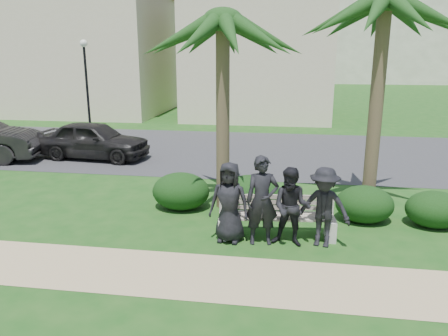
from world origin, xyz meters
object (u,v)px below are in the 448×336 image
(palm_right, at_px, (385,3))
(car_a, at_px, (94,140))
(man_b, at_px, (262,201))
(man_c, at_px, (292,207))
(park_bench, at_px, (276,220))
(man_a, at_px, (229,202))
(man_d, at_px, (324,207))
(palm_left, at_px, (223,22))
(street_lamp, at_px, (86,68))

(palm_right, relative_size, car_a, 1.45)
(man_b, height_order, man_c, man_b)
(park_bench, height_order, man_c, man_c)
(man_a, relative_size, car_a, 0.42)
(man_c, relative_size, man_d, 0.99)
(palm_right, height_order, car_a, palm_right)
(palm_left, relative_size, car_a, 1.35)
(street_lamp, relative_size, man_c, 2.71)
(street_lamp, height_order, man_c, street_lamp)
(park_bench, height_order, man_d, man_d)
(man_a, distance_m, palm_right, 5.57)
(street_lamp, bearing_deg, palm_left, -50.99)
(park_bench, distance_m, man_b, 0.69)
(man_d, relative_size, car_a, 0.41)
(man_b, xyz_separation_m, man_d, (1.19, 0.07, -0.10))
(street_lamp, bearing_deg, car_a, -63.41)
(man_b, bearing_deg, man_d, -6.99)
(palm_left, xyz_separation_m, car_a, (-5.32, 4.28, -3.68))
(park_bench, distance_m, palm_left, 4.53)
(street_lamp, relative_size, car_a, 1.09)
(street_lamp, xyz_separation_m, palm_left, (8.32, -10.27, 1.41))
(man_d, relative_size, palm_right, 0.28)
(park_bench, distance_m, car_a, 8.97)
(man_d, bearing_deg, man_b, -162.47)
(park_bench, bearing_deg, car_a, 132.53)
(man_c, bearing_deg, street_lamp, 138.45)
(street_lamp, distance_m, man_c, 16.00)
(street_lamp, xyz_separation_m, park_bench, (9.70, -11.95, -2.57))
(man_c, height_order, palm_right, palm_right)
(street_lamp, bearing_deg, palm_right, -39.70)
(street_lamp, bearing_deg, man_a, -54.49)
(man_c, height_order, car_a, man_c)
(man_b, xyz_separation_m, palm_left, (-1.09, 2.03, 3.45))
(man_b, relative_size, palm_left, 0.34)
(man_a, bearing_deg, man_c, 5.70)
(palm_left, bearing_deg, man_c, -50.70)
(street_lamp, height_order, palm_right, palm_right)
(man_a, relative_size, man_d, 1.02)
(man_d, distance_m, palm_right, 4.79)
(man_c, relative_size, palm_right, 0.28)
(park_bench, relative_size, man_a, 1.48)
(man_b, xyz_separation_m, man_c, (0.57, -0.01, -0.10))
(man_d, distance_m, palm_left, 4.65)
(man_d, xyz_separation_m, car_a, (-7.60, 6.25, -0.13))
(street_lamp, distance_m, car_a, 7.07)
(park_bench, relative_size, man_b, 1.35)
(palm_left, bearing_deg, man_d, -40.71)
(man_d, relative_size, palm_left, 0.30)
(street_lamp, height_order, man_d, street_lamp)
(man_b, xyz_separation_m, car_a, (-6.42, 6.31, -0.22))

